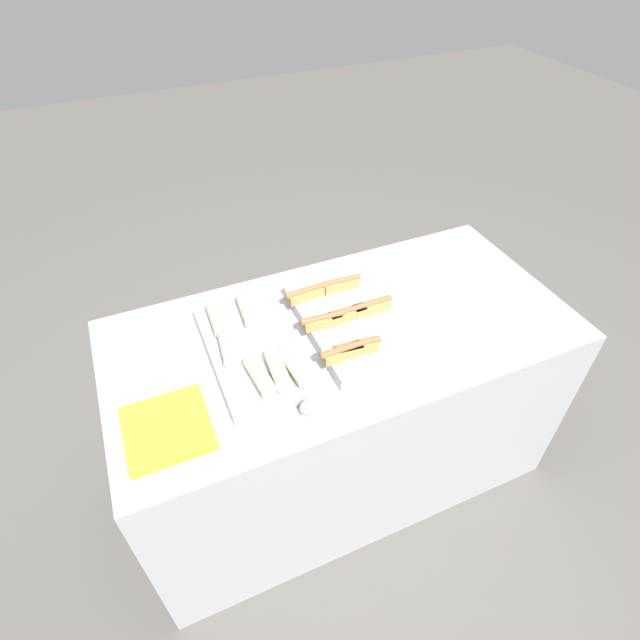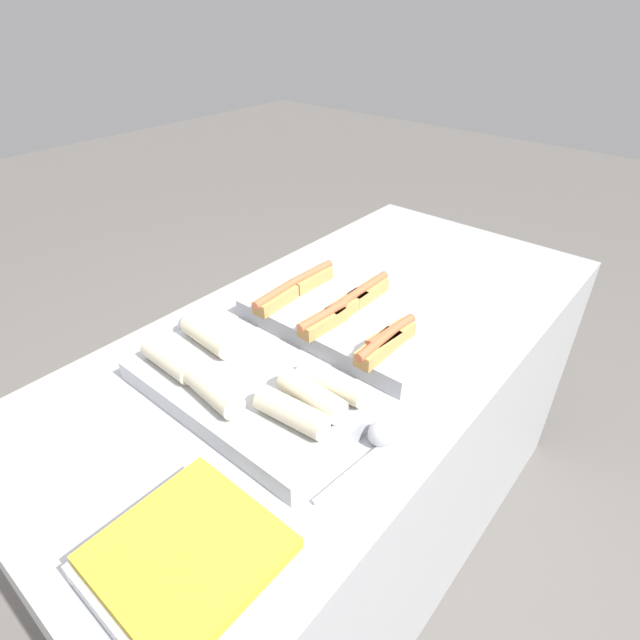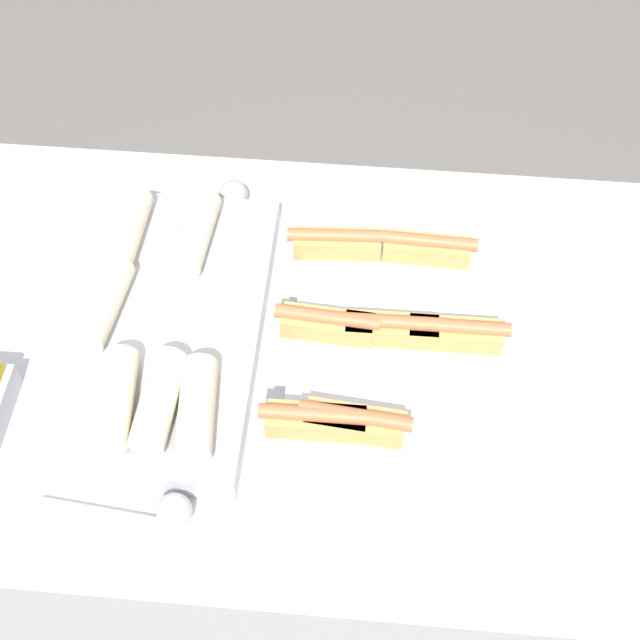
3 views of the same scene
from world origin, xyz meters
The scene contains 7 objects.
ground_plane centered at (0.00, 0.00, 0.00)m, with size 12.00×12.00×0.00m, color slate.
counter centered at (0.00, 0.00, 0.45)m, with size 1.75×0.85×0.90m.
tray_hotdogs centered at (0.03, 0.00, 0.94)m, with size 0.39×0.54×0.10m.
tray_wraps centered at (-0.35, -0.01, 0.94)m, with size 0.31×0.54×0.10m.
tray_side_front centered at (-0.68, -0.24, 0.94)m, with size 0.27×0.27×0.07m.
serving_spoon_near centered at (-0.28, -0.31, 0.93)m, with size 0.22×0.05×0.05m.
serving_spoon_far centered at (-0.29, 0.31, 0.93)m, with size 0.21×0.05×0.05m.
Camera 1 is at (-0.62, -1.21, 2.18)m, focal length 28.00 mm.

